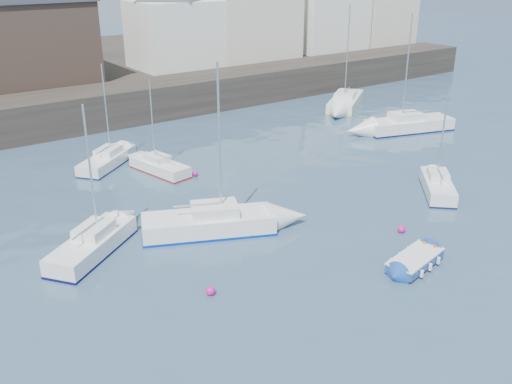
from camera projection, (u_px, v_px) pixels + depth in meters
water at (432, 322)px, 22.53m from camera, size 220.00×220.00×0.00m
quay_wall at (98, 107)px, 48.24m from camera, size 90.00×5.00×3.00m
land_strip at (37, 75)px, 61.80m from camera, size 90.00×32.00×2.80m
bldg_east_a at (245, 1)px, 61.43m from camera, size 13.36×13.36×11.80m
bldg_east_b at (324, 6)px, 67.32m from camera, size 11.88×11.88×9.95m
bldg_east_d at (174, 21)px, 56.78m from camera, size 11.14×11.14×8.95m
blue_dinghy at (415, 261)px, 26.34m from camera, size 3.40×2.00×0.61m
sailboat_a at (93, 244)px, 27.52m from camera, size 5.54×4.78×7.26m
sailboat_b at (209, 223)px, 29.56m from camera, size 7.15×4.77×8.81m
sailboat_c at (438, 185)px, 34.56m from camera, size 4.42×4.57×6.35m
sailboat_d at (408, 124)px, 46.77m from camera, size 7.71×4.36×9.36m
sailboat_f at (159, 166)px, 37.86m from camera, size 2.48×4.96×6.17m
sailboat_g at (345, 101)px, 54.36m from camera, size 7.39×6.34×9.41m
sailboat_h at (107, 160)px, 39.04m from camera, size 5.23×4.69×6.88m
buoy_near at (211, 295)px, 24.33m from camera, size 0.41×0.41×0.41m
buoy_mid at (401, 232)px, 29.79m from camera, size 0.40×0.40×0.40m
buoy_far at (195, 176)px, 37.40m from camera, size 0.37×0.37×0.37m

